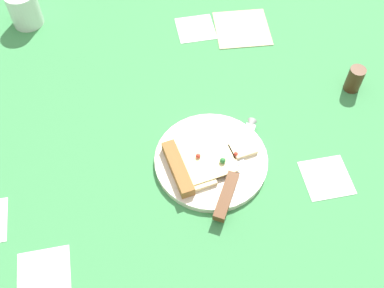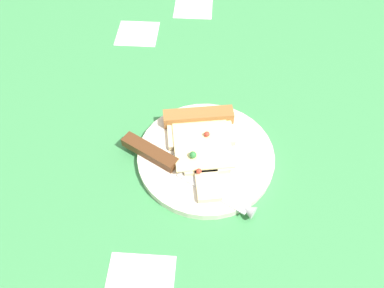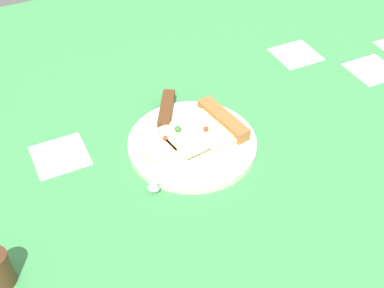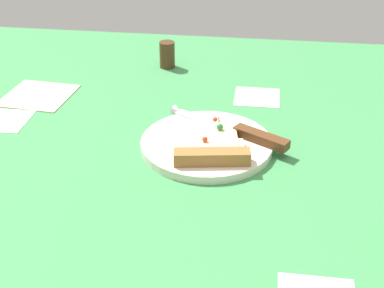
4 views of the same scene
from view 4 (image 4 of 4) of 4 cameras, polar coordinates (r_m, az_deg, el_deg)
name	(u,v)px [view 4 (image 4 of 4)]	position (r cm, az deg, el deg)	size (l,w,h in cm)	color
ground_plane	(199,187)	(84.18, 0.78, -4.55)	(132.96, 132.96, 3.00)	#3D8C4C
plate	(209,144)	(90.94, 1.86, -0.04)	(22.36, 22.36, 1.39)	silver
pizza_slice	(210,145)	(87.94, 1.97, -0.07)	(18.44, 12.53, 2.43)	beige
knife	(238,131)	(92.74, 4.93, 1.42)	(13.84, 21.83, 2.45)	silver
pepper_shaker	(167,55)	(122.89, -2.65, 9.46)	(3.45, 3.45, 5.94)	#4C2D19
napkin	(38,95)	(113.92, -16.01, 5.03)	(13.00, 13.00, 0.40)	beige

